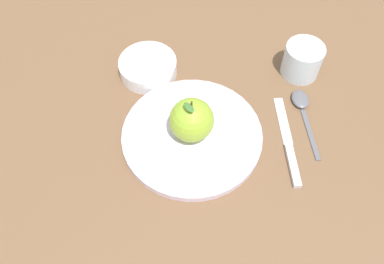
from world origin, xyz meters
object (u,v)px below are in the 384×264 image
Objects in this scene: apple at (192,120)px; spoon at (302,106)px; knife at (289,147)px; cup at (303,59)px; dinner_plate at (192,135)px; side_bowl at (148,66)px.

spoon is at bearing 134.50° from apple.
spoon is (-0.16, 0.17, -0.05)m from apple.
knife is 1.19× the size of spoon.
apple is at bearing -45.50° from spoon.
cup is 0.10m from spoon.
apple is at bearing -27.16° from cup.
cup is (-0.25, 0.13, 0.03)m from dinner_plate.
side_bowl is at bearing -79.69° from spoon.
cup is (-0.15, 0.29, 0.02)m from side_bowl.
cup is at bearing 153.19° from dinner_plate.
knife is at bearing 4.86° from spoon.
apple is 0.53× the size of knife.
apple is 0.19m from side_bowl.
side_bowl reaches higher than spoon.
side_bowl reaches higher than knife.
apple reaches higher than spoon.
dinner_plate is 3.35× the size of cup.
dinner_plate reaches higher than knife.
spoon is at bearing 100.31° from side_bowl.
apple is at bearing 56.19° from side_bowl.
spoon is at bearing 134.95° from dinner_plate.
dinner_plate is 1.49× the size of knife.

